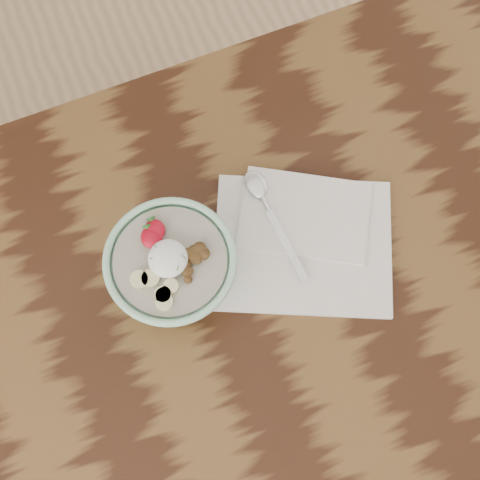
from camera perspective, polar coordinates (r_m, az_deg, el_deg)
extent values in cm
cube|color=black|center=(99.48, -0.10, -7.94)|extent=(160.00, 90.00, 4.00)
cylinder|color=#4C2D19|center=(165.27, 19.05, 11.44)|extent=(7.00, 7.00, 71.00)
cylinder|color=#9FD6B2|center=(99.09, -5.47, -3.24)|extent=(8.00, 8.00, 1.14)
torus|color=#9FD6B2|center=(90.14, -6.01, -1.72)|extent=(18.19, 18.19, 1.05)
cylinder|color=#B0A792|center=(90.68, -5.98, -1.83)|extent=(15.43, 15.43, 0.95)
ellipsoid|color=white|center=(89.24, -6.17, -1.59)|extent=(5.38, 5.38, 2.96)
ellipsoid|color=#A30718|center=(90.63, -7.56, 0.21)|extent=(2.93, 3.23, 1.61)
cone|color=#286623|center=(90.80, -7.86, 1.00)|extent=(1.40, 1.03, 1.52)
ellipsoid|color=#A30718|center=(90.97, -7.27, 0.88)|extent=(2.79, 3.07, 1.54)
cone|color=#286623|center=(91.13, -7.55, 1.63)|extent=(1.40, 1.03, 1.52)
cylinder|color=beige|center=(89.62, -8.59, -3.34)|extent=(2.47, 2.47, 0.70)
cylinder|color=beige|center=(89.45, -7.64, -3.26)|extent=(2.44, 2.44, 0.70)
cylinder|color=beige|center=(88.67, -6.57, -4.71)|extent=(2.05, 2.05, 0.70)
cylinder|color=beige|center=(88.86, -5.92, -3.94)|extent=(2.08, 2.08, 0.70)
cylinder|color=beige|center=(88.45, -6.49, -5.30)|extent=(2.33, 2.33, 0.70)
cylinder|color=beige|center=(88.71, -6.61, -4.63)|extent=(2.29, 2.29, 0.70)
ellipsoid|color=#563A19|center=(89.65, -4.50, -1.19)|extent=(2.16, 2.09, 1.08)
ellipsoid|color=#563A19|center=(89.54, -3.09, -1.17)|extent=(2.20, 2.24, 1.19)
ellipsoid|color=#563A19|center=(89.66, -3.88, -0.90)|extent=(2.13, 1.97, 1.02)
ellipsoid|color=#563A19|center=(89.76, -3.49, -0.69)|extent=(1.96, 1.89, 1.14)
ellipsoid|color=#563A19|center=(88.87, -4.47, -3.38)|extent=(1.68, 1.69, 0.89)
ellipsoid|color=#563A19|center=(89.83, -4.03, -0.89)|extent=(1.67, 1.73, 0.93)
ellipsoid|color=#563A19|center=(89.40, -3.84, -1.52)|extent=(2.46, 2.53, 1.18)
ellipsoid|color=#563A19|center=(89.39, -4.61, -2.01)|extent=(1.70, 1.79, 0.90)
ellipsoid|color=#563A19|center=(88.96, -4.50, -2.70)|extent=(1.75, 1.50, 0.88)
cylinder|color=#4A8B3A|center=(88.45, -5.70, -0.95)|extent=(1.10, 0.62, 0.22)
cylinder|color=#4A8B3A|center=(88.44, -7.25, -1.54)|extent=(1.40, 0.56, 0.23)
cylinder|color=#4A8B3A|center=(88.31, -5.73, -1.26)|extent=(0.53, 1.04, 0.22)
cylinder|color=#4A8B3A|center=(88.18, -6.60, -1.87)|extent=(1.37, 0.28, 0.23)
cylinder|color=#4A8B3A|center=(87.87, -5.28, -2.08)|extent=(1.04, 1.49, 0.24)
cylinder|color=#4A8B3A|center=(88.12, -5.98, -1.76)|extent=(1.36, 1.28, 0.24)
cylinder|color=#4A8B3A|center=(88.81, -7.04, -0.69)|extent=(0.83, 1.35, 0.23)
cylinder|color=#4A8B3A|center=(88.39, -6.52, -1.37)|extent=(1.43, 1.04, 0.24)
cylinder|color=#4A8B3A|center=(88.19, -4.97, -1.29)|extent=(0.68, 1.29, 0.23)
cylinder|color=#4A8B3A|center=(88.00, -6.49, -2.21)|extent=(0.96, 0.68, 0.21)
cylinder|color=#4A8B3A|center=(88.04, -5.35, -1.73)|extent=(0.39, 1.10, 0.22)
cube|color=white|center=(100.57, 5.38, -0.43)|extent=(32.81, 30.31, 1.01)
cube|color=white|center=(101.30, 5.56, 2.14)|extent=(23.28, 21.14, 0.61)
cube|color=silver|center=(98.99, 4.03, -0.47)|extent=(1.89, 12.18, 0.37)
cylinder|color=silver|center=(100.94, 2.09, 3.31)|extent=(0.93, 3.20, 0.74)
ellipsoid|color=silver|center=(101.81, 1.35, 4.77)|extent=(3.51, 5.03, 1.00)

